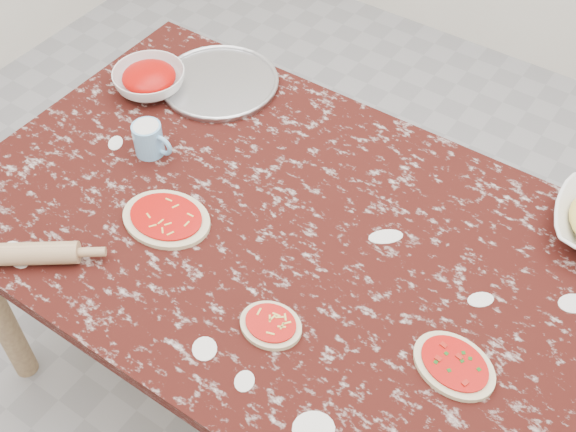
# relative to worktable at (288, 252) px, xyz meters

# --- Properties ---
(ground) EXTENTS (4.00, 4.00, 0.00)m
(ground) POSITION_rel_worktable_xyz_m (0.00, 0.00, -0.67)
(ground) COLOR gray
(worktable) EXTENTS (1.60, 1.00, 0.75)m
(worktable) POSITION_rel_worktable_xyz_m (0.00, 0.00, 0.00)
(worktable) COLOR black
(worktable) RESTS_ON ground
(pizza_tray) EXTENTS (0.42, 0.42, 0.01)m
(pizza_tray) POSITION_rel_worktable_xyz_m (-0.47, 0.34, 0.09)
(pizza_tray) COLOR #B2B2B7
(pizza_tray) RESTS_ON worktable
(sauce_bowl) EXTENTS (0.21, 0.21, 0.06)m
(sauce_bowl) POSITION_rel_worktable_xyz_m (-0.62, 0.21, 0.11)
(sauce_bowl) COLOR white
(sauce_bowl) RESTS_ON worktable
(flour_mug) EXTENTS (0.11, 0.08, 0.09)m
(flour_mug) POSITION_rel_worktable_xyz_m (-0.44, 0.02, 0.13)
(flour_mug) COLOR #78B6E7
(flour_mug) RESTS_ON worktable
(pizza_left) EXTENTS (0.24, 0.20, 0.02)m
(pizza_left) POSITION_rel_worktable_xyz_m (-0.26, -0.14, 0.09)
(pizza_left) COLOR beige
(pizza_left) RESTS_ON worktable
(pizza_mid) EXTENTS (0.15, 0.12, 0.02)m
(pizza_mid) POSITION_rel_worktable_xyz_m (0.12, -0.24, 0.09)
(pizza_mid) COLOR beige
(pizza_mid) RESTS_ON worktable
(pizza_right) EXTENTS (0.20, 0.17, 0.02)m
(pizza_right) POSITION_rel_worktable_xyz_m (0.48, -0.11, 0.09)
(pizza_right) COLOR beige
(pizza_right) RESTS_ON worktable
(rolling_pin) EXTENTS (0.24, 0.20, 0.05)m
(rolling_pin) POSITION_rel_worktable_xyz_m (-0.45, -0.42, 0.11)
(rolling_pin) COLOR tan
(rolling_pin) RESTS_ON worktable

